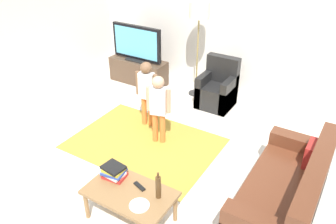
% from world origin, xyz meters
% --- Properties ---
extents(ground, '(7.80, 7.80, 0.00)m').
position_xyz_m(ground, '(0.00, 0.00, 0.00)').
color(ground, beige).
extents(wall_back, '(6.00, 0.12, 2.70)m').
position_xyz_m(wall_back, '(0.00, 3.00, 1.35)').
color(wall_back, silver).
rests_on(wall_back, ground).
extents(area_rug, '(2.20, 1.60, 0.01)m').
position_xyz_m(area_rug, '(-0.39, 0.53, 0.00)').
color(area_rug, '#B28C33').
rests_on(area_rug, ground).
extents(tv_stand, '(1.20, 0.44, 0.50)m').
position_xyz_m(tv_stand, '(-1.75, 2.30, 0.24)').
color(tv_stand, '#4C3828').
rests_on(tv_stand, ground).
extents(tv, '(1.10, 0.28, 0.71)m').
position_xyz_m(tv, '(-1.75, 2.28, 0.85)').
color(tv, black).
rests_on(tv, tv_stand).
extents(couch, '(0.80, 1.80, 0.86)m').
position_xyz_m(couch, '(1.87, 0.23, 0.29)').
color(couch, brown).
rests_on(couch, ground).
extents(armchair, '(0.60, 0.60, 0.90)m').
position_xyz_m(armchair, '(0.05, 2.26, 0.30)').
color(armchair, black).
rests_on(armchair, ground).
extents(floor_lamp, '(0.36, 0.36, 1.78)m').
position_xyz_m(floor_lamp, '(-0.49, 2.45, 1.54)').
color(floor_lamp, '#262626').
rests_on(floor_lamp, ground).
extents(child_near_tv, '(0.38, 0.18, 1.13)m').
position_xyz_m(child_near_tv, '(-0.65, 1.02, 0.68)').
color(child_near_tv, orange).
rests_on(child_near_tv, ground).
extents(child_center, '(0.36, 0.19, 1.11)m').
position_xyz_m(child_center, '(-0.23, 0.70, 0.67)').
color(child_center, orange).
rests_on(child_center, ground).
extents(coffee_table, '(1.00, 0.60, 0.42)m').
position_xyz_m(coffee_table, '(0.35, -0.79, 0.37)').
color(coffee_table, olive).
rests_on(coffee_table, ground).
extents(book_stack, '(0.30, 0.25, 0.16)m').
position_xyz_m(book_stack, '(0.05, -0.69, 0.50)').
color(book_stack, red).
rests_on(book_stack, coffee_table).
extents(bottle, '(0.06, 0.06, 0.34)m').
position_xyz_m(bottle, '(0.67, -0.69, 0.57)').
color(bottle, '#4C3319').
rests_on(bottle, coffee_table).
extents(tv_remote, '(0.18, 0.10, 0.02)m').
position_xyz_m(tv_remote, '(0.40, -0.67, 0.43)').
color(tv_remote, black).
rests_on(tv_remote, coffee_table).
extents(plate, '(0.22, 0.22, 0.02)m').
position_xyz_m(plate, '(0.57, -0.91, 0.43)').
color(plate, white).
rests_on(plate, coffee_table).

